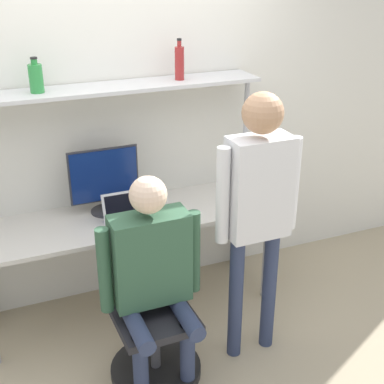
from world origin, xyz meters
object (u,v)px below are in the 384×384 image
object	(u,v)px
person_standing	(258,197)
person_seated	(153,268)
bottle_red	(179,62)
laptop	(126,215)
monitor	(104,179)
cell_phone	(161,217)
office_chair	(153,334)
bottle_green	(36,78)

from	to	relation	value
person_standing	person_seated	bearing A→B (deg)	178.93
bottle_red	laptop	bearing A→B (deg)	-153.69
monitor	laptop	xyz separation A→B (m)	(0.08, -0.22, -0.19)
cell_phone	office_chair	distance (m)	0.79
monitor	person_standing	xyz separation A→B (m)	(0.71, -0.86, 0.11)
laptop	person_standing	xyz separation A→B (m)	(0.63, -0.63, 0.30)
monitor	laptop	distance (m)	0.30
person_standing	bottle_green	xyz separation A→B (m)	(-1.07, 0.87, 0.61)
bottle_red	office_chair	bearing A→B (deg)	-121.92
bottle_red	cell_phone	bearing A→B (deg)	-133.41
bottle_green	person_seated	bearing A→B (deg)	-63.95
person_seated	bottle_red	bearing A→B (deg)	59.52
laptop	monitor	bearing A→B (deg)	109.50
laptop	person_standing	distance (m)	0.94
person_standing	laptop	bearing A→B (deg)	134.68
laptop	bottle_red	xyz separation A→B (m)	(0.48, 0.24, 0.93)
office_chair	person_standing	world-z (taller)	person_standing
cell_phone	person_standing	bearing A→B (deg)	-57.94
laptop	cell_phone	xyz separation A→B (m)	(0.24, -0.02, -0.05)
person_seated	person_standing	size ratio (longest dim) A/B	0.76
cell_phone	bottle_green	xyz separation A→B (m)	(-0.69, 0.26, 0.95)
monitor	person_seated	world-z (taller)	person_seated
bottle_red	bottle_green	bearing A→B (deg)	-180.00
monitor	cell_phone	size ratio (longest dim) A/B	3.18
office_chair	bottle_green	distance (m)	1.71
bottle_green	cell_phone	bearing A→B (deg)	-20.41
person_standing	office_chair	bearing A→B (deg)	174.93
person_seated	person_standing	distance (m)	0.73
laptop	bottle_green	xyz separation A→B (m)	(-0.44, 0.24, 0.90)
office_chair	person_seated	world-z (taller)	person_seated
bottle_red	bottle_green	world-z (taller)	bottle_red
cell_phone	person_seated	distance (m)	0.66
laptop	office_chair	world-z (taller)	laptop
laptop	bottle_green	size ratio (longest dim) A/B	1.37
person_standing	bottle_red	bearing A→B (deg)	99.45
monitor	laptop	size ratio (longest dim) A/B	1.64
person_seated	office_chair	bearing A→B (deg)	91.29
office_chair	bottle_green	xyz separation A→B (m)	(-0.42, 0.81, 1.44)
office_chair	bottle_red	distance (m)	1.75
office_chair	bottle_red	size ratio (longest dim) A/B	3.35
office_chair	bottle_green	size ratio (longest dim) A/B	4.24
person_standing	bottle_red	world-z (taller)	bottle_red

